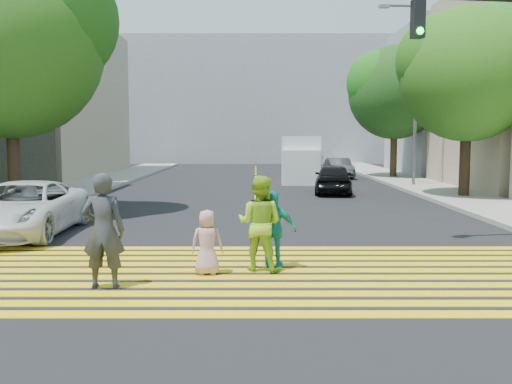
{
  "coord_description": "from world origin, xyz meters",
  "views": [
    {
      "loc": [
        -0.01,
        -9.34,
        2.61
      ],
      "look_at": [
        0.0,
        3.0,
        1.4
      ],
      "focal_mm": 40.0,
      "sensor_mm": 36.0,
      "label": 1
    }
  ],
  "objects_px": {
    "white_van": "(301,160)",
    "tree_left": "(12,35)",
    "pedestrian_child": "(207,242)",
    "pedestrian_man": "(103,231)",
    "dark_car_parked": "(339,168)",
    "dark_car_near": "(333,179)",
    "white_sedan": "(23,209)",
    "tree_right_near": "(470,67)",
    "pedestrian_extra": "(274,229)",
    "tree_right_far": "(396,87)",
    "pedestrian_woman": "(260,223)",
    "silver_car": "(304,165)"
  },
  "relations": [
    {
      "from": "pedestrian_child",
      "to": "white_van",
      "type": "xyz_separation_m",
      "value": [
        3.51,
        21.83,
        0.62
      ]
    },
    {
      "from": "tree_right_far",
      "to": "pedestrian_man",
      "type": "bearing_deg",
      "value": -113.73
    },
    {
      "from": "pedestrian_man",
      "to": "tree_right_far",
      "type": "bearing_deg",
      "value": -115.4
    },
    {
      "from": "tree_right_near",
      "to": "white_sedan",
      "type": "relative_size",
      "value": 1.58
    },
    {
      "from": "tree_right_near",
      "to": "pedestrian_extra",
      "type": "distance_m",
      "value": 15.72
    },
    {
      "from": "dark_car_parked",
      "to": "pedestrian_extra",
      "type": "bearing_deg",
      "value": -104.22
    },
    {
      "from": "dark_car_near",
      "to": "dark_car_parked",
      "type": "bearing_deg",
      "value": -92.94
    },
    {
      "from": "pedestrian_woman",
      "to": "dark_car_parked",
      "type": "height_order",
      "value": "pedestrian_woman"
    },
    {
      "from": "pedestrian_child",
      "to": "silver_car",
      "type": "bearing_deg",
      "value": -97.92
    },
    {
      "from": "tree_left",
      "to": "pedestrian_extra",
      "type": "height_order",
      "value": "tree_left"
    },
    {
      "from": "pedestrian_child",
      "to": "dark_car_near",
      "type": "bearing_deg",
      "value": -105.59
    },
    {
      "from": "dark_car_near",
      "to": "white_sedan",
      "type": "bearing_deg",
      "value": 55.35
    },
    {
      "from": "pedestrian_man",
      "to": "dark_car_near",
      "type": "xyz_separation_m",
      "value": [
        6.14,
        16.18,
        -0.31
      ]
    },
    {
      "from": "dark_car_near",
      "to": "silver_car",
      "type": "distance_m",
      "value": 12.56
    },
    {
      "from": "pedestrian_woman",
      "to": "tree_right_near",
      "type": "bearing_deg",
      "value": -105.98
    },
    {
      "from": "pedestrian_man",
      "to": "white_van",
      "type": "distance_m",
      "value": 23.36
    },
    {
      "from": "pedestrian_woman",
      "to": "tree_right_far",
      "type": "bearing_deg",
      "value": -90.98
    },
    {
      "from": "white_van",
      "to": "tree_right_near",
      "type": "bearing_deg",
      "value": -50.58
    },
    {
      "from": "tree_left",
      "to": "white_sedan",
      "type": "distance_m",
      "value": 6.67
    },
    {
      "from": "white_sedan",
      "to": "silver_car",
      "type": "xyz_separation_m",
      "value": [
        9.41,
        23.48,
        -0.01
      ]
    },
    {
      "from": "pedestrian_extra",
      "to": "white_sedan",
      "type": "bearing_deg",
      "value": -13.98
    },
    {
      "from": "tree_right_near",
      "to": "pedestrian_extra",
      "type": "height_order",
      "value": "tree_right_near"
    },
    {
      "from": "pedestrian_man",
      "to": "dark_car_parked",
      "type": "xyz_separation_m",
      "value": [
        7.8,
        25.84,
        -0.38
      ]
    },
    {
      "from": "tree_left",
      "to": "pedestrian_extra",
      "type": "relative_size",
      "value": 5.61
    },
    {
      "from": "tree_right_near",
      "to": "white_sedan",
      "type": "xyz_separation_m",
      "value": [
        -14.89,
        -8.72,
        -4.73
      ]
    },
    {
      "from": "tree_left",
      "to": "pedestrian_child",
      "type": "bearing_deg",
      "value": -49.66
    },
    {
      "from": "tree_right_near",
      "to": "pedestrian_child",
      "type": "relative_size",
      "value": 6.48
    },
    {
      "from": "silver_car",
      "to": "tree_left",
      "type": "bearing_deg",
      "value": 56.18
    },
    {
      "from": "pedestrian_man",
      "to": "tree_left",
      "type": "bearing_deg",
      "value": -61.73
    },
    {
      "from": "pedestrian_woman",
      "to": "silver_car",
      "type": "xyz_separation_m",
      "value": [
        3.2,
        27.45,
        -0.23
      ]
    },
    {
      "from": "tree_right_far",
      "to": "pedestrian_man",
      "type": "distance_m",
      "value": 28.08
    },
    {
      "from": "silver_car",
      "to": "pedestrian_child",
      "type": "bearing_deg",
      "value": 77.2
    },
    {
      "from": "pedestrian_woman",
      "to": "pedestrian_extra",
      "type": "distance_m",
      "value": 0.41
    },
    {
      "from": "tree_right_near",
      "to": "dark_car_near",
      "type": "distance_m",
      "value": 7.4
    },
    {
      "from": "pedestrian_child",
      "to": "tree_right_far",
      "type": "bearing_deg",
      "value": -110.5
    },
    {
      "from": "pedestrian_woman",
      "to": "dark_car_parked",
      "type": "distance_m",
      "value": 25.09
    },
    {
      "from": "dark_car_near",
      "to": "white_van",
      "type": "xyz_separation_m",
      "value": [
        -0.93,
        6.6,
        0.55
      ]
    },
    {
      "from": "tree_right_near",
      "to": "pedestrian_woman",
      "type": "relative_size",
      "value": 4.33
    },
    {
      "from": "tree_left",
      "to": "pedestrian_child",
      "type": "relative_size",
      "value": 7.0
    },
    {
      "from": "tree_right_far",
      "to": "white_van",
      "type": "xyz_separation_m",
      "value": [
        -5.95,
        -2.59,
        -4.32
      ]
    },
    {
      "from": "dark_car_parked",
      "to": "tree_right_near",
      "type": "bearing_deg",
      "value": -76.22
    },
    {
      "from": "pedestrian_man",
      "to": "silver_car",
      "type": "bearing_deg",
      "value": -103.25
    },
    {
      "from": "white_van",
      "to": "tree_left",
      "type": "bearing_deg",
      "value": -123.07
    },
    {
      "from": "white_van",
      "to": "dark_car_near",
      "type": "bearing_deg",
      "value": -77.58
    },
    {
      "from": "tree_right_near",
      "to": "dark_car_near",
      "type": "xyz_separation_m",
      "value": [
        -5.24,
        2.2,
        -4.75
      ]
    },
    {
      "from": "tree_right_near",
      "to": "pedestrian_woman",
      "type": "height_order",
      "value": "tree_right_near"
    },
    {
      "from": "pedestrian_man",
      "to": "pedestrian_woman",
      "type": "xyz_separation_m",
      "value": [
        2.69,
        1.28,
        -0.07
      ]
    },
    {
      "from": "tree_right_far",
      "to": "pedestrian_extra",
      "type": "bearing_deg",
      "value": -108.95
    },
    {
      "from": "tree_right_far",
      "to": "tree_right_near",
      "type": "bearing_deg",
      "value": -88.9
    },
    {
      "from": "tree_right_far",
      "to": "white_sedan",
      "type": "distance_m",
      "value": 25.36
    }
  ]
}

